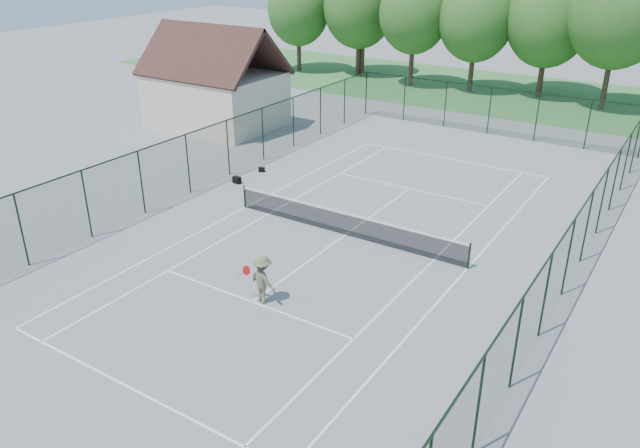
{
  "coord_description": "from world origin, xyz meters",
  "views": [
    {
      "loc": [
        12.13,
        -20.81,
        11.67
      ],
      "look_at": [
        0.0,
        -2.0,
        1.3
      ],
      "focal_mm": 35.0,
      "sensor_mm": 36.0,
      "label": 1
    }
  ],
  "objects": [
    {
      "name": "ground",
      "position": [
        0.0,
        0.0,
        0.0
      ],
      "size": [
        140.0,
        140.0,
        0.0
      ],
      "primitive_type": "plane",
      "color": "gray",
      "rests_on": "ground"
    },
    {
      "name": "grass_far",
      "position": [
        0.0,
        30.0,
        0.01
      ],
      "size": [
        80.0,
        16.0,
        0.01
      ],
      "primitive_type": "cube",
      "color": "#3F813B",
      "rests_on": "ground"
    },
    {
      "name": "court_lines",
      "position": [
        0.0,
        0.0,
        0.0
      ],
      "size": [
        11.05,
        23.85,
        0.01
      ],
      "color": "white",
      "rests_on": "ground"
    },
    {
      "name": "tennis_net",
      "position": [
        0.0,
        0.0,
        0.58
      ],
      "size": [
        11.08,
        0.08,
        1.1
      ],
      "color": "black",
      "rests_on": "ground"
    },
    {
      "name": "fence_enclosure",
      "position": [
        0.0,
        0.0,
        1.56
      ],
      "size": [
        18.05,
        36.05,
        3.02
      ],
      "color": "#183320",
      "rests_on": "ground"
    },
    {
      "name": "utility_building",
      "position": [
        -16.0,
        10.0,
        3.12
      ],
      "size": [
        8.6,
        6.27,
        6.63
      ],
      "color": "beige",
      "rests_on": "ground"
    },
    {
      "name": "tree_line_far",
      "position": [
        0.0,
        30.0,
        5.99
      ],
      "size": [
        39.4,
        6.4,
        9.7
      ],
      "color": "#493125",
      "rests_on": "ground"
    },
    {
      "name": "sports_bag_a",
      "position": [
        -7.89,
        2.26,
        0.18
      ],
      "size": [
        0.48,
        0.34,
        0.35
      ],
      "primitive_type": "cube",
      "rotation": [
        0.0,
        0.0,
        -0.18
      ],
      "color": "black",
      "rests_on": "ground"
    },
    {
      "name": "sports_bag_b",
      "position": [
        -7.85,
        4.32,
        0.13
      ],
      "size": [
        0.37,
        0.3,
        0.25
      ],
      "primitive_type": "cube",
      "rotation": [
        0.0,
        0.0,
        0.38
      ],
      "color": "black",
      "rests_on": "ground"
    },
    {
      "name": "tennis_player",
      "position": [
        0.33,
        -6.15,
        0.89
      ],
      "size": [
        1.99,
        0.9,
        1.77
      ],
      "color": "#616746",
      "rests_on": "ground"
    }
  ]
}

